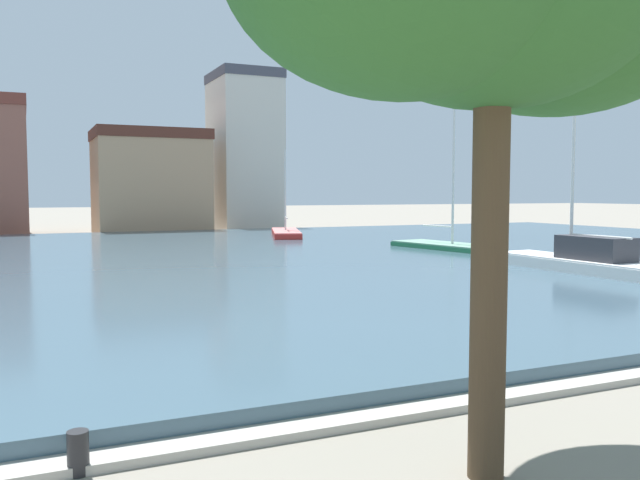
{
  "coord_description": "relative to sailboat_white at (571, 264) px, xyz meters",
  "views": [
    {
      "loc": [
        -2.98,
        0.36,
        3.15
      ],
      "look_at": [
        2.43,
        12.4,
        2.2
      ],
      "focal_mm": 36.95,
      "sensor_mm": 36.0,
      "label": 1
    }
  ],
  "objects": [
    {
      "name": "harbor_water",
      "position": [
        -15.16,
        10.37,
        -0.37
      ],
      "size": [
        81.3,
        40.73,
        0.35
      ],
      "primitive_type": "cube",
      "color": "#3D5666",
      "rests_on": "ground"
    },
    {
      "name": "sailboat_green",
      "position": [
        1.22,
        8.81,
        -0.2
      ],
      "size": [
        3.26,
        7.1,
        7.88
      ],
      "color": "#236B42",
      "rests_on": "ground"
    },
    {
      "name": "mooring_bollard",
      "position": [
        -17.67,
        -10.39,
        -0.3
      ],
      "size": [
        0.24,
        0.24,
        0.5
      ],
      "primitive_type": "cylinder",
      "color": "#232326",
      "rests_on": "ground"
    },
    {
      "name": "quay_edge_coping",
      "position": [
        -15.16,
        -10.24,
        -0.49
      ],
      "size": [
        81.3,
        0.5,
        0.12
      ],
      "primitive_type": "cube",
      "color": "#ADA89E",
      "rests_on": "ground"
    },
    {
      "name": "sailboat_red",
      "position": [
        -2.53,
        22.25,
        -0.17
      ],
      "size": [
        3.99,
        7.95,
        5.94
      ],
      "color": "red",
      "rests_on": "ground"
    },
    {
      "name": "sailboat_white",
      "position": [
        0.0,
        0.0,
        0.0
      ],
      "size": [
        2.04,
        8.49,
        6.81
      ],
      "color": "white",
      "rests_on": "ground"
    },
    {
      "name": "townhouse_end_terrace",
      "position": [
        -0.84,
        36.21,
        6.13
      ],
      "size": [
        5.2,
        6.59,
        13.33
      ],
      "color": "beige",
      "rests_on": "ground"
    },
    {
      "name": "townhouse_tall_gabled",
      "position": [
        -9.15,
        34.13,
        3.45
      ],
      "size": [
        8.45,
        6.9,
        7.96
      ],
      "color": "tan",
      "rests_on": "ground"
    }
  ]
}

